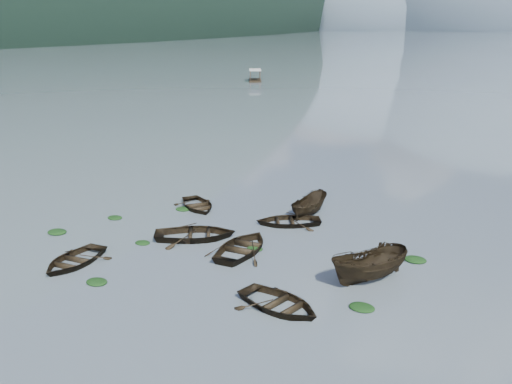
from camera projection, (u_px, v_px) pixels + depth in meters
The scene contains 19 objects.
ground_plane at pixel (139, 293), 27.87m from camera, with size 2400.00×2400.00×0.00m, color #4D5860.
haze_mtn_a at pixel (380, 28), 903.17m from camera, with size 520.00×520.00×280.00m, color #475666.
rowboat_0 at pixel (74, 264), 31.24m from camera, with size 3.03×4.25×0.88m, color black.
rowboat_1 at pixel (195, 239), 34.86m from camera, with size 3.51×4.92×1.02m, color black.
rowboat_3 at pixel (243, 252), 32.88m from camera, with size 3.38×4.73×0.98m, color black.
rowboat_4 at pixel (279, 308), 26.44m from camera, with size 3.09×4.32×0.90m, color black.
rowboat_5 at pixel (369, 280), 29.26m from camera, with size 1.83×4.86×1.88m, color black.
rowboat_6 at pixel (198, 208), 40.52m from camera, with size 2.88×4.04×0.84m, color black.
rowboat_7 at pixel (288, 224), 37.30m from camera, with size 3.01×4.22×0.87m, color black.
rowboat_8 at pixel (309, 214), 39.21m from camera, with size 1.51×4.00×1.55m, color black.
weed_clump_0 at pixel (57, 233), 35.74m from camera, with size 1.26×1.03×0.28m, color black.
weed_clump_1 at pixel (143, 244), 34.08m from camera, with size 0.95×0.76×0.21m, color black.
weed_clump_2 at pixel (97, 283), 28.97m from camera, with size 1.16×0.93×0.25m, color black.
weed_clump_3 at pixel (255, 250), 33.19m from camera, with size 0.96×0.81×0.21m, color black.
weed_clump_4 at pixel (362, 309), 26.40m from camera, with size 1.22×0.97×0.25m, color black.
weed_clump_5 at pixel (115, 218), 38.38m from camera, with size 1.05×0.85×0.22m, color black.
weed_clump_6 at pixel (183, 210), 40.12m from camera, with size 1.09×0.91×0.23m, color black.
weed_clump_7 at pixel (415, 261), 31.63m from camera, with size 1.26×1.00×0.27m, color black.
pontoon_left at pixel (255, 81), 123.78m from camera, with size 2.60×6.25×2.40m, color black, non-canonical shape.
Camera 1 is at (17.12, -19.40, 12.84)m, focal length 40.00 mm.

